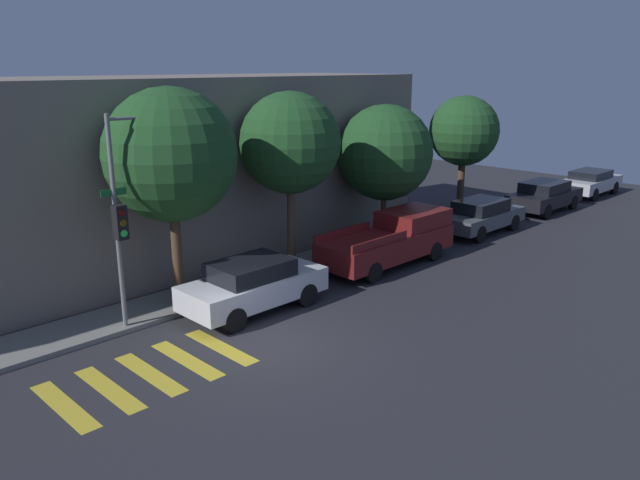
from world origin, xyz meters
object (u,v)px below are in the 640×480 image
sedan_near_corner (253,284)px  sedan_tail_of_row (591,182)px  tree_midblock (290,143)px  sedan_far_end (544,195)px  pickup_truck (392,239)px  tree_near_corner (170,155)px  traffic_light_pole (129,197)px  tree_far_end (385,153)px  sedan_middle (481,215)px  tree_behind_truck (464,131)px

sedan_near_corner → sedan_tail_of_row: sedan_near_corner is taller
tree_midblock → sedan_far_end: bearing=-7.5°
pickup_truck → tree_near_corner: tree_near_corner is taller
pickup_truck → sedan_far_end: (11.74, -0.00, -0.12)m
traffic_light_pole → tree_far_end: traffic_light_pole is taller
sedan_near_corner → tree_far_end: (8.22, 1.96, 2.81)m
traffic_light_pole → sedan_far_end: size_ratio=1.26×
sedan_middle → sedan_tail_of_row: (11.19, 0.00, -0.02)m
traffic_light_pole → sedan_near_corner: bearing=-23.3°
pickup_truck → sedan_tail_of_row: size_ratio=1.25×
sedan_near_corner → sedan_middle: size_ratio=0.98×
sedan_tail_of_row → tree_behind_truck: (-9.81, 1.96, 3.29)m
sedan_middle → tree_midblock: bearing=167.8°
sedan_near_corner → tree_midblock: tree_midblock is taller
sedan_middle → sedan_far_end: (5.77, 0.00, 0.02)m
sedan_far_end → tree_far_end: 10.47m
tree_behind_truck → tree_near_corner: bearing=180.0°
sedan_far_end → tree_midblock: bearing=172.5°
sedan_near_corner → tree_far_end: size_ratio=0.79×
pickup_truck → tree_far_end: (1.86, 1.96, 2.71)m
sedan_tail_of_row → tree_midblock: (-20.25, 1.96, 3.66)m
sedan_middle → tree_behind_truck: tree_behind_truck is taller
sedan_near_corner → pickup_truck: 6.37m
traffic_light_pole → sedan_middle: traffic_light_pole is taller
sedan_middle → sedan_near_corner: bearing=180.0°
tree_midblock → pickup_truck: bearing=-32.4°
traffic_light_pole → sedan_far_end: traffic_light_pole is taller
sedan_tail_of_row → tree_near_corner: 25.12m
pickup_truck → tree_behind_truck: size_ratio=0.98×
sedan_middle → sedan_far_end: sedan_far_end is taller
pickup_truck → tree_near_corner: (-7.61, 1.96, 3.55)m
sedan_middle → sedan_tail_of_row: sedan_middle is taller
pickup_truck → sedan_middle: bearing=-0.0°
tree_near_corner → tree_far_end: 9.50m
sedan_far_end → tree_far_end: size_ratio=0.83×
sedan_tail_of_row → tree_midblock: size_ratio=0.72×
pickup_truck → tree_far_end: tree_far_end is taller
traffic_light_pole → sedan_middle: size_ratio=1.31×
pickup_truck → sedan_tail_of_row: pickup_truck is taller
sedan_near_corner → pickup_truck: bearing=0.0°
tree_behind_truck → sedan_near_corner: bearing=-171.9°
sedan_middle → tree_behind_truck: (1.38, 1.96, 3.27)m
traffic_light_pole → sedan_middle: bearing=-4.8°
traffic_light_pole → tree_far_end: bearing=3.5°
sedan_far_end → tree_near_corner: 19.79m
traffic_light_pole → pickup_truck: traffic_light_pole is taller
sedan_near_corner → pickup_truck: (6.36, 0.00, 0.10)m
sedan_middle → tree_midblock: tree_midblock is taller
sedan_tail_of_row → sedan_near_corner: bearing=180.0°
pickup_truck → sedan_middle: size_ratio=1.25×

